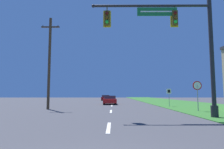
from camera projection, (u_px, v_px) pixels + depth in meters
grass_verge_right at (177, 103)px, 32.46m from camera, size 10.00×110.00×0.04m
road_center_line at (112, 106)px, 24.58m from camera, size 0.16×34.80×0.01m
signal_mast at (182, 41)px, 12.63m from camera, size 7.83×0.47×7.96m
car_ahead at (110, 100)px, 28.39m from camera, size 1.90×4.47×1.19m
far_car at (106, 98)px, 45.22m from camera, size 1.82×4.67×1.19m
stop_sign at (197, 89)px, 16.83m from camera, size 0.76×0.07×2.50m
route_sign_post at (169, 93)px, 23.27m from camera, size 0.55×0.06×2.03m
utility_pole_near at (49, 61)px, 19.43m from camera, size 1.80×0.26×8.97m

